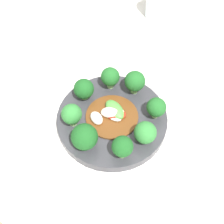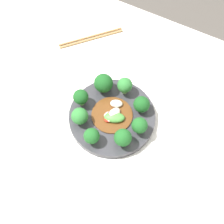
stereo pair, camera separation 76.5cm
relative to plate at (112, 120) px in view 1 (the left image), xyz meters
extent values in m
cube|color=silver|center=(-0.04, -0.01, -0.38)|extent=(1.15, 0.91, 0.75)
cylinder|color=#333338|center=(0.00, 0.00, 0.00)|extent=(0.25, 0.25, 0.02)
cylinder|color=#89B76B|center=(-0.07, -0.06, 0.02)|extent=(0.02, 0.02, 0.01)
sphere|color=#2D7533|center=(-0.07, -0.06, 0.04)|extent=(0.05, 0.05, 0.05)
cylinder|color=#89B76B|center=(-0.06, 0.07, 0.02)|extent=(0.02, 0.02, 0.01)
sphere|color=#19511E|center=(-0.06, 0.07, 0.05)|extent=(0.06, 0.06, 0.06)
cylinder|color=#89B76B|center=(-0.01, 0.09, 0.02)|extent=(0.02, 0.02, 0.02)
sphere|color=#2D7533|center=(-0.01, 0.09, 0.05)|extent=(0.05, 0.05, 0.05)
cylinder|color=#7AAD5B|center=(-0.10, 0.00, 0.02)|extent=(0.02, 0.02, 0.02)
sphere|color=#19511E|center=(-0.10, 0.00, 0.05)|extent=(0.04, 0.04, 0.04)
cylinder|color=#7AAD5B|center=(0.07, -0.06, 0.02)|extent=(0.02, 0.02, 0.02)
sphere|color=#1E5B23|center=(0.07, -0.06, 0.05)|extent=(0.05, 0.05, 0.05)
cylinder|color=#89B76B|center=(-0.01, -0.10, 0.02)|extent=(0.02, 0.02, 0.02)
sphere|color=#1E5B23|center=(-0.01, -0.10, 0.04)|extent=(0.04, 0.04, 0.04)
cylinder|color=#7AAD5B|center=(0.07, 0.06, 0.02)|extent=(0.02, 0.02, 0.01)
sphere|color=#19511E|center=(0.07, 0.06, 0.04)|extent=(0.05, 0.05, 0.05)
cylinder|color=#89B76B|center=(0.09, -0.01, 0.02)|extent=(0.02, 0.02, 0.02)
sphere|color=#1E5B23|center=(0.09, -0.01, 0.05)|extent=(0.04, 0.04, 0.04)
cylinder|color=#5B3314|center=(0.00, 0.00, 0.01)|extent=(0.12, 0.12, 0.00)
ellipsoid|color=silver|center=(0.00, 0.00, 0.02)|extent=(0.05, 0.05, 0.01)
ellipsoid|color=red|center=(0.00, -0.01, 0.02)|extent=(0.04, 0.05, 0.02)
ellipsoid|color=silver|center=(0.00, 0.04, 0.02)|extent=(0.04, 0.04, 0.02)
ellipsoid|color=beige|center=(0.01, 0.00, 0.02)|extent=(0.04, 0.06, 0.02)
ellipsoid|color=#4C933D|center=(0.01, -0.01, 0.02)|extent=(0.07, 0.06, 0.02)
cylinder|color=silver|center=(0.37, -0.19, 0.04)|extent=(0.07, 0.07, 0.10)
camera|label=1|loc=(-0.39, 0.05, 0.60)|focal=50.00mm
camera|label=2|loc=(0.20, -0.37, 0.81)|focal=50.00mm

